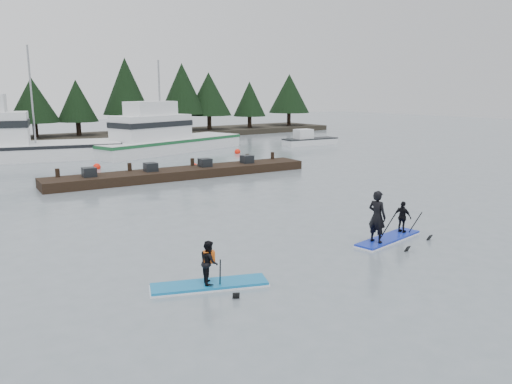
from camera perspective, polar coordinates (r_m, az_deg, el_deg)
ground at (r=16.38m, az=12.58°, el=-7.19°), size 160.00×160.00×0.00m
far_shore at (r=53.66m, az=-23.43°, el=5.40°), size 70.00×8.00×0.60m
treeline at (r=53.69m, az=-23.41°, el=5.09°), size 60.00×4.00×8.00m
fishing_boat_medium at (r=43.48m, az=-10.47°, el=5.34°), size 14.84×7.77×8.53m
skiff at (r=48.49m, az=6.21°, el=5.75°), size 5.61×2.20×0.64m
floating_dock at (r=30.48m, az=-8.36°, el=2.17°), size 16.34×3.52×0.54m
buoy_c at (r=41.73m, az=-2.13°, el=4.43°), size 0.50×0.50×0.50m
buoy_b at (r=35.09m, az=-17.71°, el=2.52°), size 0.49×0.49×0.49m
buoy_d at (r=33.80m, az=-7.05°, el=2.66°), size 0.48×0.48×0.48m
paddleboard_solo at (r=13.55m, az=-5.36°, el=-9.15°), size 3.17×1.86×1.79m
paddleboard_duo at (r=17.90m, az=14.64°, el=-3.38°), size 3.16×1.35×2.41m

